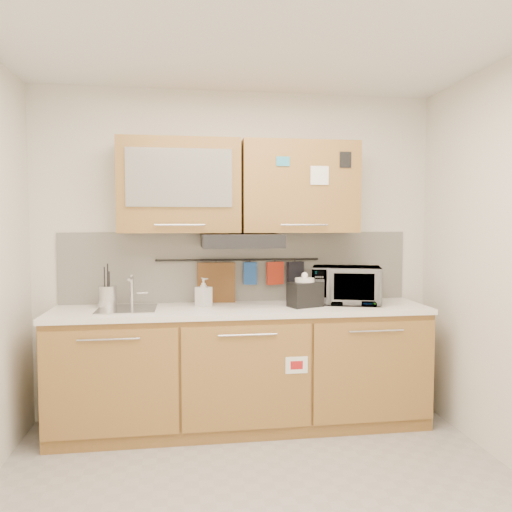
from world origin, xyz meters
name	(u,v)px	position (x,y,z in m)	size (l,w,h in m)	color
ceiling	(269,12)	(0.00, 0.00, 2.60)	(3.20, 3.20, 0.00)	white
wall_back	(238,254)	(0.00, 1.50, 1.30)	(3.20, 3.20, 0.00)	silver
base_cabinet	(242,374)	(0.00, 1.19, 0.41)	(2.80, 0.64, 0.88)	olive
countertop	(242,310)	(0.00, 1.19, 0.90)	(2.82, 0.62, 0.04)	white
backsplash	(238,267)	(0.00, 1.49, 1.20)	(2.80, 0.02, 0.56)	silver
upper_cabinets	(239,187)	(0.00, 1.32, 1.83)	(1.82, 0.37, 0.70)	olive
range_hood	(241,241)	(0.00, 1.25, 1.42)	(0.60, 0.46, 0.10)	black
sink	(127,309)	(-0.85, 1.21, 0.92)	(0.42, 0.40, 0.26)	silver
utensil_rail	(238,260)	(0.00, 1.45, 1.26)	(0.02, 0.02, 1.30)	black
utensil_crock	(108,297)	(-1.00, 1.29, 1.01)	(0.17, 0.17, 0.33)	silver
kettle	(305,293)	(0.48, 1.16, 1.02)	(0.20, 0.19, 0.26)	white
toaster	(305,294)	(0.47, 1.14, 1.02)	(0.28, 0.22, 0.19)	black
microwave	(346,285)	(0.83, 1.26, 1.07)	(0.53, 0.36, 0.29)	#999999
soap_bottle	(204,292)	(-0.29, 1.29, 1.03)	(0.10, 0.10, 0.22)	#999999
cutting_board	(216,286)	(-0.18, 1.44, 1.05)	(0.30, 0.02, 0.37)	brown
oven_mitt	(250,273)	(0.09, 1.44, 1.15)	(0.11, 0.03, 0.18)	#204993
dark_pouch	(295,275)	(0.46, 1.44, 1.13)	(0.14, 0.04, 0.22)	black
pot_holder	(275,273)	(0.30, 1.44, 1.15)	(0.15, 0.02, 0.18)	#A92916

